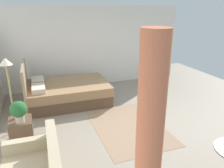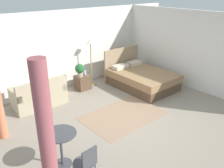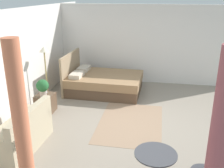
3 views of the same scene
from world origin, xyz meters
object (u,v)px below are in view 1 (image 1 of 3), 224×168
Objects in this scene: vase at (18,114)px; floor_lamp at (8,78)px; bed at (66,92)px; potted_plant at (19,110)px; nightstand at (22,131)px.

floor_lamp is (0.35, 0.10, 0.65)m from vase.
floor_lamp is at bearing 132.62° from bed.
potted_plant is at bearing -168.31° from vase.
nightstand is at bearing 145.29° from bed.
potted_plant is 0.27× the size of floor_lamp.
bed is 15.73× the size of vase.
bed is at bearing -32.89° from potted_plant.
floor_lamp is at bearing 16.23° from vase.
vase is at bearing -163.77° from floor_lamp.
vase is at bearing 11.69° from potted_plant.
potted_plant is at bearing -174.18° from nightstand.
bed is 5.18× the size of potted_plant.
bed is at bearing -37.64° from vase.
vase is at bearing 16.41° from nightstand.
nightstand is (-1.63, 1.13, -0.07)m from bed.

